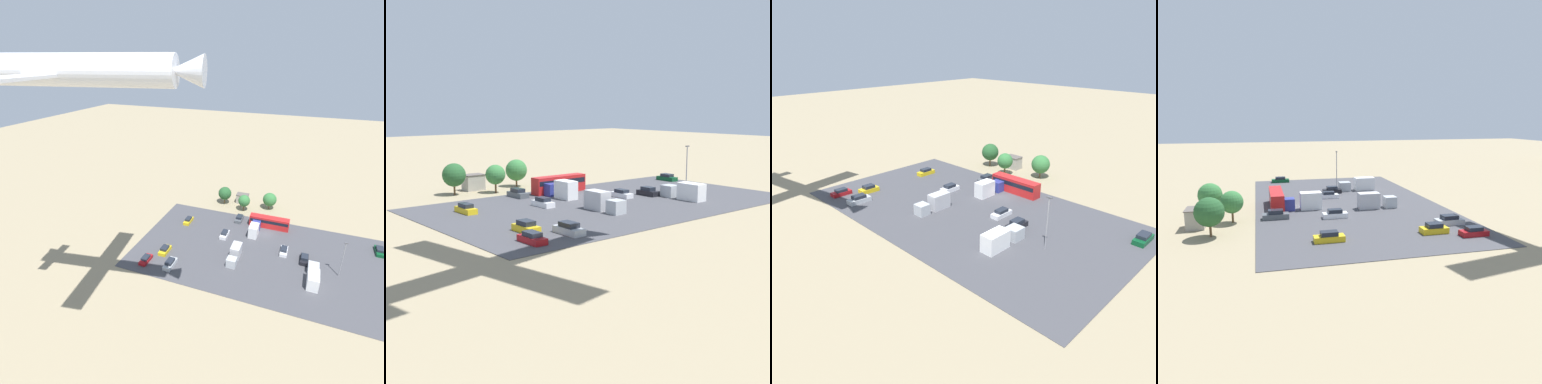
# 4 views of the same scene
# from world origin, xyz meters

# --- Properties ---
(ground_plane) EXTENTS (400.00, 400.00, 0.00)m
(ground_plane) POSITION_xyz_m (0.00, 0.00, 0.00)
(ground_plane) COLOR gray
(parking_lot_surface) EXTENTS (63.83, 36.53, 0.08)m
(parking_lot_surface) POSITION_xyz_m (0.00, 10.38, 0.04)
(parking_lot_surface) COLOR #424247
(parking_lot_surface) RESTS_ON ground
(shed_building) EXTENTS (4.10, 3.04, 3.22)m
(shed_building) POSITION_xyz_m (10.98, -17.18, 1.62)
(shed_building) COLOR #9E998E
(shed_building) RESTS_ON ground
(bus) EXTENTS (11.41, 2.53, 3.28)m
(bus) POSITION_xyz_m (-0.18, -3.77, 1.84)
(bus) COLOR red
(bus) RESTS_ON ground
(parked_car_0) EXTENTS (1.82, 4.25, 1.41)m
(parked_car_0) POSITION_xyz_m (25.74, 24.19, 0.67)
(parked_car_0) COLOR maroon
(parked_car_0) RESTS_ON ground
(parked_car_1) EXTENTS (1.95, 4.58, 1.65)m
(parked_car_1) POSITION_xyz_m (8.92, -4.39, 0.77)
(parked_car_1) COLOR #4C5156
(parked_car_1) RESTS_ON ground
(parked_car_2) EXTENTS (1.82, 4.40, 1.57)m
(parked_car_2) POSITION_xyz_m (10.71, 5.88, 0.73)
(parked_car_2) COLOR silver
(parked_car_2) RESTS_ON ground
(parked_car_3) EXTENTS (1.77, 4.42, 1.46)m
(parked_car_3) POSITION_xyz_m (-5.77, 7.81, 0.69)
(parked_car_3) COLOR silver
(parked_car_3) RESTS_ON ground
(parked_car_4) EXTENTS (1.96, 4.75, 1.61)m
(parked_car_4) POSITION_xyz_m (19.39, 23.55, 0.75)
(parked_car_4) COLOR #ADB2B7
(parked_car_4) RESTS_ON ground
(parked_car_5) EXTENTS (1.74, 4.49, 1.53)m
(parked_car_5) POSITION_xyz_m (23.19, 2.44, 0.72)
(parked_car_5) COLOR gold
(parked_car_5) RESTS_ON ground
(parked_car_6) EXTENTS (1.91, 4.28, 1.63)m
(parked_car_6) POSITION_xyz_m (-10.88, 9.65, 0.76)
(parked_car_6) COLOR black
(parked_car_6) RESTS_ON ground
(parked_car_7) EXTENTS (1.96, 4.67, 1.50)m
(parked_car_7) POSITION_xyz_m (-28.85, -1.22, 0.71)
(parked_car_7) COLOR #0C4723
(parked_car_7) RESTS_ON ground
(parked_car_8) EXTENTS (2.00, 4.22, 1.59)m
(parked_car_8) POSITION_xyz_m (23.06, 18.96, 0.74)
(parked_car_8) COLOR gold
(parked_car_8) RESTS_ON ground
(parked_truck_0) EXTENTS (2.31, 7.58, 3.10)m
(parked_truck_0) POSITION_xyz_m (5.51, 14.92, 1.50)
(parked_truck_0) COLOR #ADB2B7
(parked_truck_0) RESTS_ON ground
(parked_truck_1) EXTENTS (2.44, 8.63, 3.08)m
(parked_truck_1) POSITION_xyz_m (-12.98, 16.70, 1.49)
(parked_truck_1) COLOR #ADB2B7
(parked_truck_1) RESTS_ON ground
(parked_truck_2) EXTENTS (2.38, 7.45, 3.32)m
(parked_truck_2) POSITION_xyz_m (3.20, 1.42, 1.60)
(parked_truck_2) COLOR navy
(parked_truck_2) RESTS_ON ground
(tree_near_shed) EXTENTS (3.84, 3.84, 5.50)m
(tree_near_shed) POSITION_xyz_m (9.24, -11.60, 3.56)
(tree_near_shed) COLOR brown
(tree_near_shed) RESTS_ON ground
(tree_apron_mid) EXTENTS (4.43, 4.43, 6.05)m
(tree_apron_mid) POSITION_xyz_m (16.56, -14.37, 3.83)
(tree_apron_mid) COLOR brown
(tree_apron_mid) RESTS_ON ground
(tree_apron_far) EXTENTS (4.46, 4.46, 5.67)m
(tree_apron_far) POSITION_xyz_m (1.62, -15.89, 3.44)
(tree_apron_far) COLOR brown
(tree_apron_far) RESTS_ON ground
(light_pole_lot_centre) EXTENTS (0.90, 0.28, 9.12)m
(light_pole_lot_centre) POSITION_xyz_m (-18.61, 12.40, 5.07)
(light_pole_lot_centre) COLOR gray
(light_pole_lot_centre) RESTS_ON ground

